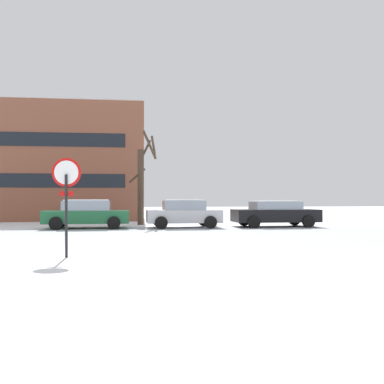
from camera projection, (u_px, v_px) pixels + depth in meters
The scene contains 8 objects.
ground_plane at pixel (132, 247), 13.82m from camera, with size 120.00×120.00×0.00m, color white.
road_surface at pixel (133, 237), 17.22m from camera, with size 80.00×8.86×0.00m.
stop_sign at pixel (66, 188), 11.30m from camera, with size 0.76×0.18×2.59m.
parked_car_green at pixel (87, 214), 22.18m from camera, with size 4.30×2.22×1.47m.
parked_car_silver at pixel (184, 213), 22.74m from camera, with size 3.89×2.22×1.46m.
parked_car_black at pixel (275, 213), 23.40m from camera, with size 4.57×2.25×1.40m.
tree_far_left at pixel (142, 182), 25.11m from camera, with size 1.66×1.67×5.32m.
building_far_left at pixel (64, 166), 33.97m from camera, with size 12.31×11.81×8.09m.
Camera 1 is at (0.27, -13.97, 1.55)m, focal length 40.82 mm.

